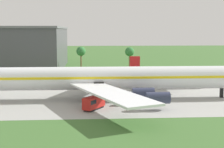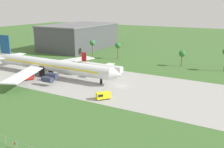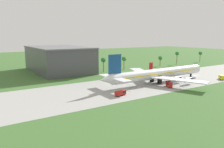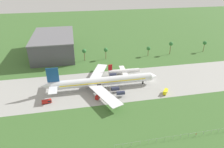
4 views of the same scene
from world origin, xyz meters
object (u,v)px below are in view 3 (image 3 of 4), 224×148
(regional_aircraft, at_px, (162,71))
(terminal_building, at_px, (59,59))
(baggage_tug, at_px, (121,93))
(catering_van, at_px, (222,77))
(fuel_truck, at_px, (169,84))
(jet_airliner, at_px, (158,74))

(regional_aircraft, height_order, terminal_building, terminal_building)
(regional_aircraft, relative_size, terminal_building, 0.39)
(baggage_tug, bearing_deg, catering_van, -3.21)
(catering_van, xyz_separation_m, terminal_building, (-73.30, 86.50, 7.89))
(regional_aircraft, height_order, fuel_truck, regional_aircraft)
(baggage_tug, distance_m, catering_van, 73.76)
(regional_aircraft, distance_m, catering_van, 36.56)
(regional_aircraft, relative_size, fuel_truck, 3.70)
(catering_van, relative_size, terminal_building, 0.09)
(jet_airliner, bearing_deg, regional_aircraft, 38.79)
(fuel_truck, bearing_deg, regional_aircraft, 49.74)
(jet_airliner, xyz_separation_m, baggage_tug, (-34.36, -10.90, -4.02))
(fuel_truck, distance_m, terminal_building, 88.73)
(regional_aircraft, height_order, baggage_tug, regional_aircraft)
(jet_airliner, distance_m, terminal_building, 79.27)
(jet_airliner, xyz_separation_m, terminal_building, (-34.01, 71.48, 4.12))
(jet_airliner, xyz_separation_m, regional_aircraft, (19.57, 15.73, -2.10))
(fuel_truck, bearing_deg, catering_van, -4.77)
(fuel_truck, distance_m, catering_van, 42.88)
(regional_aircraft, bearing_deg, jet_airliner, -141.21)
(jet_airliner, distance_m, baggage_tug, 36.27)
(terminal_building, bearing_deg, jet_airliner, -64.55)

